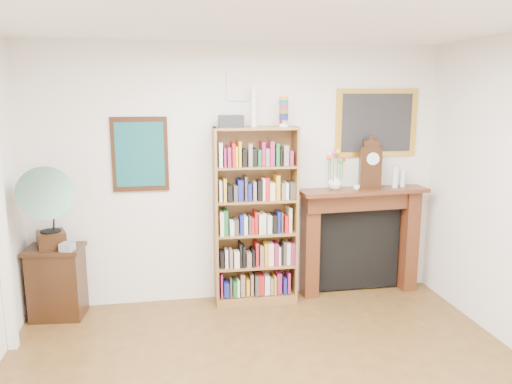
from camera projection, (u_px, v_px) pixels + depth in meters
room at (297, 241)px, 3.03m from camera, size 4.51×5.01×2.81m
teal_poster at (140, 154)px, 5.20m from camera, size 0.58×0.04×0.78m
small_picture at (239, 86)px, 5.24m from camera, size 0.26×0.04×0.30m
gilt_painting at (376, 123)px, 5.58m from camera, size 0.95×0.04×0.75m
bookshelf at (256, 207)px, 5.36m from camera, size 0.89×0.33×2.22m
side_cabinet at (57, 282)px, 5.11m from camera, size 0.59×0.45×0.75m
fireplace at (360, 231)px, 5.70m from camera, size 1.48×0.43×1.23m
gramophone at (45, 203)px, 4.81m from camera, size 0.70×0.78×0.86m
cd_stack at (67, 247)px, 4.92m from camera, size 0.15×0.15×0.08m
mantel_clock at (370, 165)px, 5.56m from camera, size 0.25×0.17×0.54m
flower_vase at (335, 182)px, 5.50m from camera, size 0.18×0.18×0.17m
teacup at (356, 188)px, 5.46m from camera, size 0.09×0.09×0.06m
bottle_left at (395, 177)px, 5.61m from camera, size 0.07×0.07×0.24m
bottle_right at (403, 178)px, 5.64m from camera, size 0.06×0.06×0.20m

